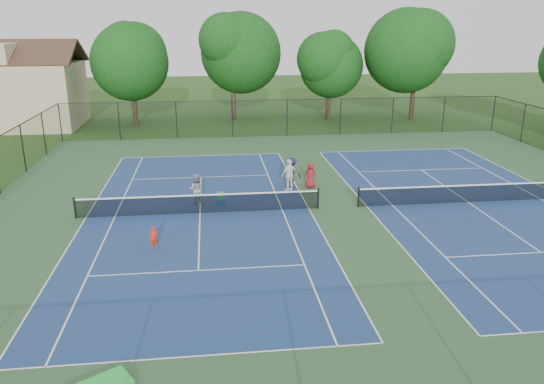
{
  "coord_description": "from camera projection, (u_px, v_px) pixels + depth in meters",
  "views": [
    {
      "loc": [
        -6.38,
        -24.93,
        9.07
      ],
      "look_at": [
        -3.52,
        -1.0,
        1.3
      ],
      "focal_mm": 35.0,
      "sensor_mm": 36.0,
      "label": 1
    }
  ],
  "objects": [
    {
      "name": "bystander_c",
      "position": [
        310.0,
        175.0,
        30.15
      ],
      "size": [
        0.8,
        0.6,
        1.47
      ],
      "primitive_type": "imported",
      "rotation": [
        0.0,
        0.0,
        2.94
      ],
      "color": "maroon",
      "rests_on": "ground"
    },
    {
      "name": "perimeter_fence",
      "position": [
        339.0,
        178.0,
        26.57
      ],
      "size": [
        36.08,
        36.08,
        3.02
      ],
      "color": "black",
      "rests_on": "ground"
    },
    {
      "name": "tree_back_a",
      "position": [
        131.0,
        58.0,
        46.42
      ],
      "size": [
        6.8,
        6.8,
        9.15
      ],
      "color": "#2D2116",
      "rests_on": "ground"
    },
    {
      "name": "tennis_court_left",
      "position": [
        200.0,
        211.0,
        26.24
      ],
      "size": [
        12.0,
        23.83,
        1.07
      ],
      "color": "navy",
      "rests_on": "ground"
    },
    {
      "name": "clapboard_house",
      "position": [
        20.0,
        92.0,
        47.14
      ],
      "size": [
        10.8,
        8.1,
        7.65
      ],
      "color": "tan",
      "rests_on": "ground"
    },
    {
      "name": "tree_back_c",
      "position": [
        329.0,
        62.0,
        49.57
      ],
      "size": [
        6.0,
        6.0,
        8.4
      ],
      "color": "#2D2116",
      "rests_on": "ground"
    },
    {
      "name": "bystander_b",
      "position": [
        291.0,
        173.0,
        30.07
      ],
      "size": [
        1.28,
        0.94,
        1.76
      ],
      "primitive_type": "imported",
      "rotation": [
        0.0,
        0.0,
        2.86
      ],
      "color": "#1D1C3D",
      "rests_on": "ground"
    },
    {
      "name": "bystander_a",
      "position": [
        290.0,
        175.0,
        29.46
      ],
      "size": [
        1.16,
        0.9,
        1.84
      ],
      "primitive_type": "imported",
      "rotation": [
        0.0,
        0.0,
        3.62
      ],
      "color": "white",
      "rests_on": "ground"
    },
    {
      "name": "ball_hopper",
      "position": [
        220.0,
        195.0,
        27.5
      ],
      "size": [
        0.35,
        0.28,
        0.36
      ],
      "primitive_type": "cube",
      "rotation": [
        0.0,
        0.0,
        -0.05
      ],
      "color": "green",
      "rests_on": "ball_crate"
    },
    {
      "name": "ball_crate",
      "position": [
        221.0,
        201.0,
        27.6
      ],
      "size": [
        0.4,
        0.28,
        0.28
      ],
      "primitive_type": "cube",
      "rotation": [
        0.0,
        0.0,
        0.0
      ],
      "color": "navy",
      "rests_on": "ground"
    },
    {
      "name": "court_pad",
      "position": [
        338.0,
        208.0,
        27.06
      ],
      "size": [
        36.0,
        36.0,
        0.01
      ],
      "primitive_type": "cube",
      "color": "#2F5431",
      "rests_on": "ground"
    },
    {
      "name": "child_player",
      "position": [
        154.0,
        237.0,
        22.14
      ],
      "size": [
        0.4,
        0.33,
        0.94
      ],
      "primitive_type": "imported",
      "rotation": [
        0.0,
        0.0,
        0.36
      ],
      "color": "red",
      "rests_on": "ground"
    },
    {
      "name": "tree_back_d",
      "position": [
        417.0,
        47.0,
        49.12
      ],
      "size": [
        7.8,
        7.8,
        10.37
      ],
      "color": "#2D2116",
      "rests_on": "ground"
    },
    {
      "name": "tree_back_b",
      "position": [
        232.0,
        49.0,
        49.15
      ],
      "size": [
        7.6,
        7.6,
        10.03
      ],
      "color": "#2D2116",
      "rests_on": "ground"
    },
    {
      "name": "instructor",
      "position": [
        196.0,
        189.0,
        27.34
      ],
      "size": [
        0.89,
        0.76,
        1.63
      ],
      "primitive_type": "imported",
      "rotation": [
        0.0,
        0.0,
        2.95
      ],
      "color": "#99999C",
      "rests_on": "ground"
    },
    {
      "name": "tennis_court_right",
      "position": [
        468.0,
        201.0,
        27.82
      ],
      "size": [
        12.0,
        23.83,
        1.07
      ],
      "color": "navy",
      "rests_on": "ground"
    },
    {
      "name": "ground",
      "position": [
        338.0,
        208.0,
        27.06
      ],
      "size": [
        140.0,
        140.0,
        0.0
      ],
      "primitive_type": "plane",
      "color": "#234716",
      "rests_on": "ground"
    }
  ]
}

